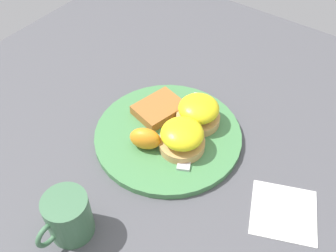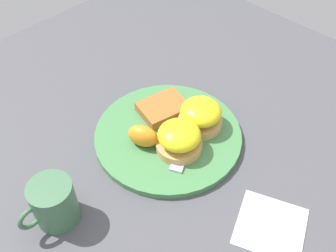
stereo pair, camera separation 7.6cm
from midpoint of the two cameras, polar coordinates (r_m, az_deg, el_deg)
ground_plane at (r=0.79m, az=2.77°, el=-1.85°), size 1.10×1.10×0.00m
plate at (r=0.78m, az=2.79°, el=-1.51°), size 0.29×0.29×0.01m
sandwich_benedict_left at (r=0.73m, az=4.62°, el=-2.00°), size 0.09×0.09×0.06m
sandwich_benedict_right at (r=0.78m, az=7.57°, el=1.41°), size 0.09×0.09×0.06m
hashbrown_patty at (r=0.81m, az=2.01°, el=2.50°), size 0.11×0.09×0.02m
orange_wedge at (r=0.74m, az=-0.73°, el=-1.61°), size 0.06×0.07×0.04m
fork at (r=0.77m, az=5.86°, el=-1.59°), size 0.20×0.11×0.00m
cup at (r=0.66m, az=-13.13°, el=-11.04°), size 0.10×0.07×0.08m
napkin at (r=0.70m, az=17.83°, el=-13.84°), size 0.14×0.14×0.00m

